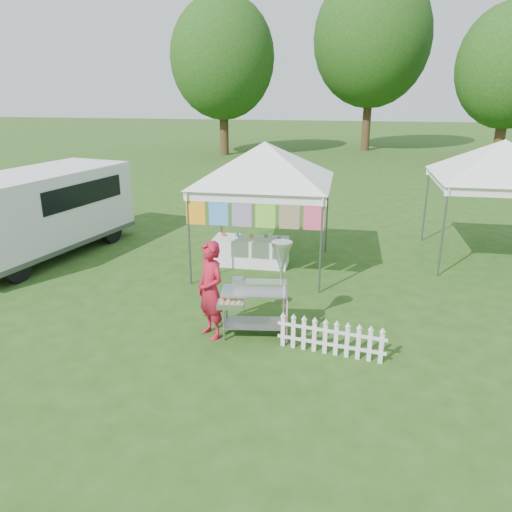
# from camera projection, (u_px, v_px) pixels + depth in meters

# --- Properties ---
(ground) EXTENTS (120.00, 120.00, 0.00)m
(ground) POSITION_uv_depth(u_px,v_px,m) (232.00, 332.00, 8.96)
(ground) COLOR #264614
(ground) RESTS_ON ground
(canopy_main) EXTENTS (4.24, 4.24, 3.45)m
(canopy_main) POSITION_uv_depth(u_px,v_px,m) (265.00, 142.00, 11.25)
(canopy_main) COLOR #59595E
(canopy_main) RESTS_ON ground
(canopy_right) EXTENTS (4.24, 4.24, 3.45)m
(canopy_right) POSITION_uv_depth(u_px,v_px,m) (506.00, 140.00, 11.72)
(canopy_right) COLOR #59595E
(canopy_right) RESTS_ON ground
(tree_left) EXTENTS (6.40, 6.40, 9.53)m
(tree_left) POSITION_uv_depth(u_px,v_px,m) (223.00, 58.00, 30.45)
(tree_left) COLOR #382714
(tree_left) RESTS_ON ground
(tree_mid) EXTENTS (7.60, 7.60, 11.52)m
(tree_mid) POSITION_uv_depth(u_px,v_px,m) (372.00, 38.00, 32.24)
(tree_mid) COLOR #382714
(tree_mid) RESTS_ON ground
(tree_right) EXTENTS (5.60, 5.60, 8.42)m
(tree_right) POSITION_uv_depth(u_px,v_px,m) (511.00, 66.00, 26.09)
(tree_right) COLOR #382714
(tree_right) RESTS_ON ground
(donut_cart) EXTENTS (1.24, 0.99, 1.72)m
(donut_cart) POSITION_uv_depth(u_px,v_px,m) (265.00, 282.00, 8.50)
(donut_cart) COLOR gray
(donut_cart) RESTS_ON ground
(vendor) EXTENTS (0.74, 0.74, 1.73)m
(vendor) POSITION_uv_depth(u_px,v_px,m) (211.00, 290.00, 8.54)
(vendor) COLOR #A51428
(vendor) RESTS_ON ground
(cargo_van) EXTENTS (3.17, 5.52, 2.16)m
(cargo_van) POSITION_uv_depth(u_px,v_px,m) (41.00, 211.00, 12.75)
(cargo_van) COLOR silver
(cargo_van) RESTS_ON ground
(picket_fence) EXTENTS (1.78, 0.34, 0.56)m
(picket_fence) POSITION_uv_depth(u_px,v_px,m) (331.00, 339.00, 8.10)
(picket_fence) COLOR silver
(picket_fence) RESTS_ON ground
(display_table) EXTENTS (1.80, 0.70, 0.68)m
(display_table) POSITION_uv_depth(u_px,v_px,m) (251.00, 251.00, 12.23)
(display_table) COLOR white
(display_table) RESTS_ON ground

